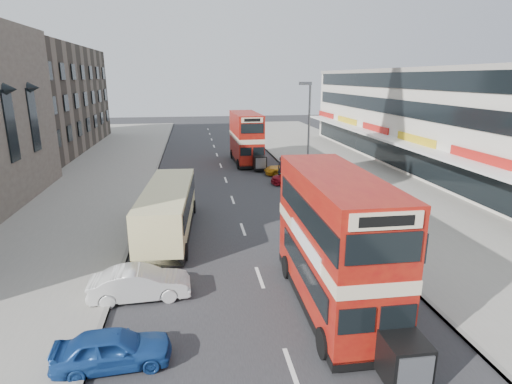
{
  "coord_description": "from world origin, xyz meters",
  "views": [
    {
      "loc": [
        -2.67,
        -14.24,
        8.48
      ],
      "look_at": [
        0.3,
        4.97,
        3.06
      ],
      "focal_mm": 29.02,
      "sensor_mm": 36.0,
      "label": 1
    }
  ],
  "objects_px": {
    "cyclist": "(281,175)",
    "coach": "(168,209)",
    "car_left_front": "(140,283)",
    "car_right_b": "(286,169)",
    "car_right_a": "(295,176)",
    "car_left_near": "(113,349)",
    "bus_second": "(246,138)",
    "pedestrian_near": "(337,180)",
    "bus_main": "(335,242)",
    "street_lamp": "(308,125)"
  },
  "relations": [
    {
      "from": "car_right_a",
      "to": "cyclist",
      "type": "xyz_separation_m",
      "value": [
        -1.12,
        0.12,
        0.16
      ]
    },
    {
      "from": "car_left_near",
      "to": "coach",
      "type": "bearing_deg",
      "value": -9.38
    },
    {
      "from": "pedestrian_near",
      "to": "coach",
      "type": "bearing_deg",
      "value": 30.83
    },
    {
      "from": "bus_second",
      "to": "pedestrian_near",
      "type": "distance_m",
      "value": 13.87
    },
    {
      "from": "street_lamp",
      "to": "car_left_front",
      "type": "relative_size",
      "value": 2.09
    },
    {
      "from": "coach",
      "to": "street_lamp",
      "type": "bearing_deg",
      "value": 46.96
    },
    {
      "from": "bus_main",
      "to": "pedestrian_near",
      "type": "bearing_deg",
      "value": -109.36
    },
    {
      "from": "street_lamp",
      "to": "bus_second",
      "type": "bearing_deg",
      "value": 112.85
    },
    {
      "from": "bus_main",
      "to": "pedestrian_near",
      "type": "relative_size",
      "value": 4.8
    },
    {
      "from": "car_left_front",
      "to": "car_right_b",
      "type": "relative_size",
      "value": 1.01
    },
    {
      "from": "car_left_front",
      "to": "cyclist",
      "type": "bearing_deg",
      "value": -30.99
    },
    {
      "from": "bus_second",
      "to": "car_left_front",
      "type": "relative_size",
      "value": 2.29
    },
    {
      "from": "cyclist",
      "to": "coach",
      "type": "bearing_deg",
      "value": -133.13
    },
    {
      "from": "car_right_b",
      "to": "street_lamp",
      "type": "bearing_deg",
      "value": 16.74
    },
    {
      "from": "car_left_front",
      "to": "cyclist",
      "type": "height_order",
      "value": "cyclist"
    },
    {
      "from": "bus_second",
      "to": "cyclist",
      "type": "relative_size",
      "value": 4.0
    },
    {
      "from": "car_left_front",
      "to": "car_right_b",
      "type": "height_order",
      "value": "car_left_front"
    },
    {
      "from": "bus_main",
      "to": "bus_second",
      "type": "relative_size",
      "value": 1.02
    },
    {
      "from": "car_right_b",
      "to": "cyclist",
      "type": "xyz_separation_m",
      "value": [
        -1.04,
        -3.06,
        0.21
      ]
    },
    {
      "from": "car_left_near",
      "to": "car_right_b",
      "type": "xyz_separation_m",
      "value": [
        10.79,
        24.17,
        -0.06
      ]
    },
    {
      "from": "car_right_a",
      "to": "pedestrian_near",
      "type": "bearing_deg",
      "value": 24.26
    },
    {
      "from": "bus_main",
      "to": "pedestrian_near",
      "type": "xyz_separation_m",
      "value": [
        5.45,
        14.96,
        -1.53
      ]
    },
    {
      "from": "coach",
      "to": "bus_main",
      "type": "bearing_deg",
      "value": -49.37
    },
    {
      "from": "bus_second",
      "to": "coach",
      "type": "distance_m",
      "value": 20.34
    },
    {
      "from": "car_left_near",
      "to": "car_left_front",
      "type": "relative_size",
      "value": 0.89
    },
    {
      "from": "bus_main",
      "to": "bus_second",
      "type": "distance_m",
      "value": 27.78
    },
    {
      "from": "street_lamp",
      "to": "bus_second",
      "type": "xyz_separation_m",
      "value": [
        -3.82,
        9.07,
        -2.22
      ]
    },
    {
      "from": "coach",
      "to": "car_right_a",
      "type": "relative_size",
      "value": 2.35
    },
    {
      "from": "bus_second",
      "to": "car_left_near",
      "type": "height_order",
      "value": "bus_second"
    },
    {
      "from": "car_left_front",
      "to": "pedestrian_near",
      "type": "xyz_separation_m",
      "value": [
        12.75,
        13.26,
        0.46
      ]
    },
    {
      "from": "street_lamp",
      "to": "car_right_a",
      "type": "relative_size",
      "value": 2.0
    },
    {
      "from": "street_lamp",
      "to": "car_right_b",
      "type": "bearing_deg",
      "value": 108.07
    },
    {
      "from": "car_right_b",
      "to": "pedestrian_near",
      "type": "height_order",
      "value": "pedestrian_near"
    },
    {
      "from": "street_lamp",
      "to": "bus_main",
      "type": "relative_size",
      "value": 0.89
    },
    {
      "from": "bus_second",
      "to": "cyclist",
      "type": "distance_m",
      "value": 9.29
    },
    {
      "from": "car_right_a",
      "to": "cyclist",
      "type": "height_order",
      "value": "cyclist"
    },
    {
      "from": "car_right_b",
      "to": "car_left_near",
      "type": "bearing_deg",
      "value": -25.4
    },
    {
      "from": "pedestrian_near",
      "to": "cyclist",
      "type": "xyz_separation_m",
      "value": [
        -3.36,
        3.87,
        -0.35
      ]
    },
    {
      "from": "street_lamp",
      "to": "coach",
      "type": "distance_m",
      "value": 15.03
    },
    {
      "from": "coach",
      "to": "car_right_a",
      "type": "height_order",
      "value": "coach"
    },
    {
      "from": "bus_second",
      "to": "car_right_b",
      "type": "bearing_deg",
      "value": 114.01
    },
    {
      "from": "bus_main",
      "to": "car_right_a",
      "type": "distance_m",
      "value": 19.09
    },
    {
      "from": "car_right_a",
      "to": "car_right_b",
      "type": "xyz_separation_m",
      "value": [
        -0.09,
        3.18,
        -0.05
      ]
    },
    {
      "from": "cyclist",
      "to": "pedestrian_near",
      "type": "bearing_deg",
      "value": -51.93
    },
    {
      "from": "car_left_front",
      "to": "bus_second",
      "type": "bearing_deg",
      "value": -18.61
    },
    {
      "from": "cyclist",
      "to": "car_right_b",
      "type": "bearing_deg",
      "value": 68.31
    },
    {
      "from": "bus_second",
      "to": "car_left_front",
      "type": "distance_m",
      "value": 27.24
    },
    {
      "from": "car_left_front",
      "to": "car_right_b",
      "type": "distance_m",
      "value": 22.72
    },
    {
      "from": "car_left_near",
      "to": "car_right_a",
      "type": "height_order",
      "value": "car_left_near"
    },
    {
      "from": "bus_second",
      "to": "car_left_front",
      "type": "xyz_separation_m",
      "value": [
        -7.64,
        -26.08,
        -1.93
      ]
    }
  ]
}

